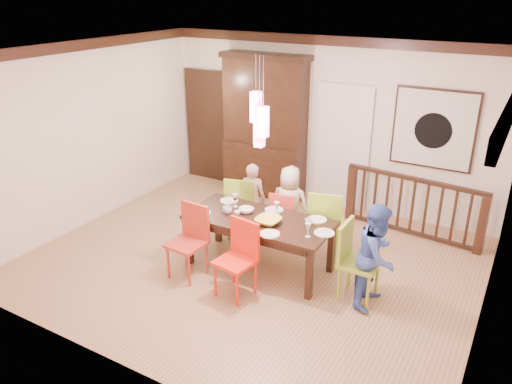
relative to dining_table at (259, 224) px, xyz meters
The scene contains 37 objects.
floor 0.69m from the dining_table, 150.91° to the left, with size 6.00×6.00×0.00m, color #9B6F4B.
ceiling 2.25m from the dining_table, 150.91° to the left, with size 6.00×6.00×0.00m, color white.
wall_back 2.71m from the dining_table, 93.58° to the left, with size 6.00×6.00×0.00m, color silver.
wall_left 3.26m from the dining_table, behind, with size 5.00×5.00×0.00m, color silver.
wall_right 2.95m from the dining_table, ahead, with size 5.00×5.00×0.00m, color silver.
crown_molding 2.17m from the dining_table, 150.91° to the left, with size 6.00×5.00×0.16m, color black, non-canonical shape.
panel_door 3.63m from the dining_table, 135.25° to the left, with size 1.04×0.07×2.24m, color black.
white_doorway 2.59m from the dining_table, 85.79° to the left, with size 0.97×0.05×2.22m, color silver.
painting 3.17m from the dining_table, 57.30° to the left, with size 1.25×0.06×1.25m.
pendant_cluster 1.45m from the dining_table, 32.01° to the right, with size 0.27×0.21×1.14m.
dining_table is the anchor object (origin of this frame).
chair_far_left 0.96m from the dining_table, 134.32° to the left, with size 0.55×0.55×1.01m.
chair_far_mid 0.84m from the dining_table, 91.44° to the left, with size 0.44×0.44×0.86m.
chair_far_right 1.01m from the dining_table, 49.68° to the left, with size 0.57×0.57×1.04m.
chair_near_left 0.99m from the dining_table, 136.68° to the right, with size 0.47×0.47×1.00m.
chair_near_mid 0.75m from the dining_table, 84.24° to the right, with size 0.50×0.50×0.98m.
chair_end_right 1.44m from the dining_table, ahead, with size 0.45×0.45×1.01m.
china_hutch 2.76m from the dining_table, 117.46° to the left, with size 1.63×0.46×2.58m.
balustrade 2.58m from the dining_table, 52.36° to the left, with size 2.19×0.30×0.96m.
person_far_left 1.06m from the dining_table, 125.34° to the left, with size 0.42×0.28×1.16m, color beige.
person_far_mid 0.88m from the dining_table, 88.47° to the left, with size 0.60×0.39×1.22m, color beige.
person_end_right 1.64m from the dining_table, ahead, with size 0.64×0.50×1.32m, color #4263BB.
serving_bowl 0.24m from the dining_table, 24.07° to the right, with size 0.33×0.33×0.08m, color yellow.
small_bowl 0.28m from the dining_table, 164.00° to the left, with size 0.21×0.21×0.07m, color white.
cup_left 0.48m from the dining_table, behind, with size 0.13×0.13×0.10m, color silver.
cup_right 0.70m from the dining_table, 10.29° to the left, with size 0.11×0.11×0.10m, color silver.
plate_far_left 0.73m from the dining_table, 157.04° to the left, with size 0.26×0.26×0.01m, color white.
plate_far_mid 0.34m from the dining_table, 80.20° to the left, with size 0.26×0.26×0.01m, color white.
plate_far_right 0.78m from the dining_table, 25.93° to the left, with size 0.26×0.26×0.01m, color white.
plate_near_left 0.82m from the dining_table, 160.72° to the right, with size 0.26×0.26×0.01m, color white.
plate_near_mid 0.49m from the dining_table, 44.52° to the right, with size 0.26×0.26×0.01m, color white.
plate_end_right 0.94m from the dining_table, ahead, with size 0.26×0.26×0.01m, color white.
wine_glass_a 0.54m from the dining_table, 160.90° to the left, with size 0.08×0.08×0.19m, color #590C19, non-canonical shape.
wine_glass_b 0.32m from the dining_table, 55.24° to the left, with size 0.08×0.08×0.19m, color silver, non-canonical shape.
wine_glass_c 0.39m from the dining_table, 117.04° to the right, with size 0.08×0.08×0.19m, color #590C19, non-canonical shape.
wine_glass_d 0.82m from the dining_table, 11.43° to the right, with size 0.08×0.08×0.19m, color silver, non-canonical shape.
napkin 0.32m from the dining_table, 85.75° to the right, with size 0.18×0.14×0.01m, color #D83359.
Camera 1 is at (3.14, -5.35, 3.66)m, focal length 35.00 mm.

